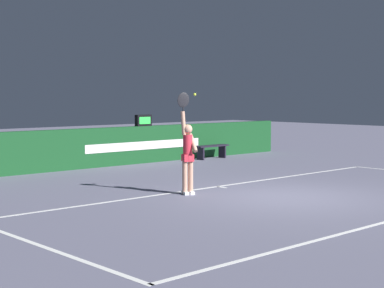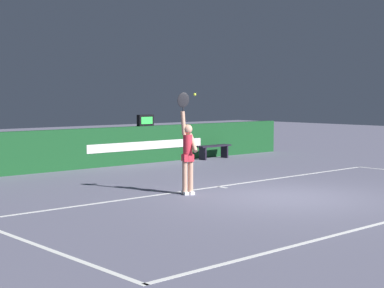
% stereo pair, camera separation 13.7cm
% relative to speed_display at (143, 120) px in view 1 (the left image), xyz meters
% --- Properties ---
extents(ground_plane, '(60.00, 60.00, 0.00)m').
position_rel_speed_display_xyz_m(ground_plane, '(-1.99, -7.53, -1.40)').
color(ground_plane, slate).
extents(court_lines, '(12.42, 5.11, 0.00)m').
position_rel_speed_display_xyz_m(court_lines, '(-1.99, -7.91, -1.40)').
color(court_lines, white).
rests_on(court_lines, ground).
extents(back_wall, '(16.64, 0.27, 1.22)m').
position_rel_speed_display_xyz_m(back_wall, '(-1.98, 0.00, -0.80)').
color(back_wall, '#144720').
rests_on(back_wall, ground).
extents(speed_display, '(0.59, 0.17, 0.37)m').
position_rel_speed_display_xyz_m(speed_display, '(0.00, 0.00, 0.00)').
color(speed_display, black).
rests_on(speed_display, back_wall).
extents(tennis_player, '(0.45, 0.42, 2.32)m').
position_rel_speed_display_xyz_m(tennis_player, '(-3.33, -5.81, -0.46)').
color(tennis_player, tan).
rests_on(tennis_player, ground).
extents(tennis_ball, '(0.06, 0.06, 0.06)m').
position_rel_speed_display_xyz_m(tennis_ball, '(-3.18, -5.89, 0.84)').
color(tennis_ball, '#CCE537').
extents(courtside_bench_near, '(1.43, 0.39, 0.48)m').
position_rel_speed_display_xyz_m(courtside_bench_near, '(2.56, -0.60, -1.04)').
color(courtside_bench_near, black).
rests_on(courtside_bench_near, ground).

